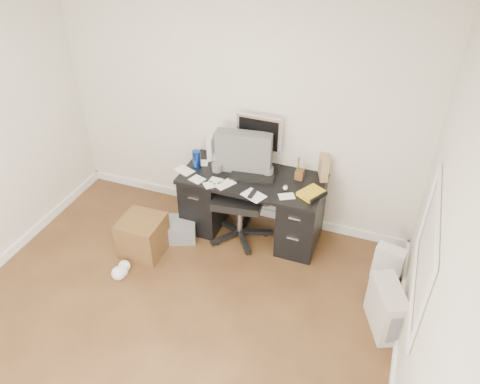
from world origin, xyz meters
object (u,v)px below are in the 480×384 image
object	(u,v)px
keyboard	(252,177)
wicker_basket	(143,236)
desk	(252,204)
office_chair	(240,192)
lcd_monitor	(259,141)
pc_tower	(386,308)

from	to	relation	value
keyboard	wicker_basket	bearing A→B (deg)	-153.00
desk	office_chair	bearing A→B (deg)	-140.63
lcd_monitor	pc_tower	bearing A→B (deg)	-33.98
desk	pc_tower	distance (m)	1.76
desk	keyboard	world-z (taller)	keyboard
pc_tower	wicker_basket	distance (m)	2.53
office_chair	keyboard	bearing A→B (deg)	23.29
pc_tower	wicker_basket	bearing A→B (deg)	153.85
lcd_monitor	keyboard	bearing A→B (deg)	-86.26
wicker_basket	lcd_monitor	bearing A→B (deg)	43.97
desk	office_chair	xyz separation A→B (m)	(-0.11, -0.09, 0.20)
pc_tower	wicker_basket	world-z (taller)	pc_tower
wicker_basket	desk	bearing A→B (deg)	35.49
keyboard	pc_tower	size ratio (longest dim) A/B	0.97
lcd_monitor	pc_tower	size ratio (longest dim) A/B	1.29
desk	lcd_monitor	bearing A→B (deg)	93.15
desk	wicker_basket	distance (m)	1.22
keyboard	pc_tower	world-z (taller)	keyboard
lcd_monitor	wicker_basket	size ratio (longest dim) A/B	1.42
lcd_monitor	wicker_basket	xyz separation A→B (m)	(-0.97, -0.93, -0.84)
lcd_monitor	office_chair	xyz separation A→B (m)	(-0.10, -0.32, -0.46)
lcd_monitor	wicker_basket	distance (m)	1.58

